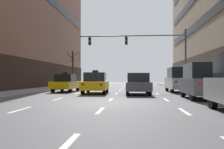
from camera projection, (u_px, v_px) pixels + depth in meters
name	position (u px, v px, depth m)	size (l,w,h in m)	color
ground_plane	(108.00, 103.00, 12.64)	(120.00, 120.00, 0.00)	#515156
lane_stripe_l1_s3	(20.00, 110.00, 9.91)	(0.16, 2.00, 0.01)	silver
lane_stripe_l1_s4	(58.00, 99.00, 14.89)	(0.16, 2.00, 0.01)	silver
lane_stripe_l1_s5	(76.00, 94.00, 19.88)	(0.16, 2.00, 0.01)	silver
lane_stripe_l1_s6	(88.00, 91.00, 24.86)	(0.16, 2.00, 0.01)	silver
lane_stripe_l1_s7	(95.00, 88.00, 29.84)	(0.16, 2.00, 0.01)	silver
lane_stripe_l1_s8	(100.00, 87.00, 34.83)	(0.16, 2.00, 0.01)	silver
lane_stripe_l1_s9	(104.00, 86.00, 39.81)	(0.16, 2.00, 0.01)	silver
lane_stripe_l1_s10	(107.00, 85.00, 44.79)	(0.16, 2.00, 0.01)	silver
lane_stripe_l2_s2	(66.00, 145.00, 4.66)	(0.16, 2.00, 0.01)	silver
lane_stripe_l2_s3	(100.00, 111.00, 9.65)	(0.16, 2.00, 0.01)	silver
lane_stripe_l2_s4	(111.00, 99.00, 14.63)	(0.16, 2.00, 0.01)	silver
lane_stripe_l2_s5	(116.00, 94.00, 19.61)	(0.16, 2.00, 0.01)	silver
lane_stripe_l2_s6	(120.00, 91.00, 24.60)	(0.16, 2.00, 0.01)	silver
lane_stripe_l2_s7	(122.00, 88.00, 29.58)	(0.16, 2.00, 0.01)	silver
lane_stripe_l2_s8	(123.00, 87.00, 34.56)	(0.16, 2.00, 0.01)	silver
lane_stripe_l2_s9	(124.00, 86.00, 39.55)	(0.16, 2.00, 0.01)	silver
lane_stripe_l2_s10	(125.00, 85.00, 44.53)	(0.16, 2.00, 0.01)	silver
lane_stripe_l3_s3	(184.00, 111.00, 9.39)	(0.16, 2.00, 0.01)	silver
lane_stripe_l3_s4	(166.00, 100.00, 14.37)	(0.16, 2.00, 0.01)	silver
lane_stripe_l3_s5	(157.00, 94.00, 19.35)	(0.16, 2.00, 0.01)	silver
lane_stripe_l3_s6	(152.00, 91.00, 24.34)	(0.16, 2.00, 0.01)	silver
lane_stripe_l3_s7	(149.00, 89.00, 29.32)	(0.16, 2.00, 0.01)	silver
lane_stripe_l3_s8	(146.00, 87.00, 34.30)	(0.16, 2.00, 0.01)	silver
lane_stripe_l3_s9	(145.00, 86.00, 39.28)	(0.16, 2.00, 0.01)	silver
lane_stripe_l3_s10	(143.00, 85.00, 44.27)	(0.16, 2.00, 0.01)	silver
taxi_driving_0	(66.00, 83.00, 22.72)	(1.92, 4.34, 1.78)	black
taxi_driving_1	(96.00, 83.00, 20.22)	(2.05, 4.62, 1.90)	black
car_driving_2	(138.00, 84.00, 18.93)	(1.90, 4.42, 1.65)	black
car_parked_2	(201.00, 81.00, 14.92)	(1.92, 4.49, 2.16)	black
car_parked_3	(179.00, 80.00, 22.03)	(1.97, 4.58, 2.20)	black
traffic_signal_0	(146.00, 46.00, 26.20)	(11.39, 0.35, 6.30)	#4C4C51
street_tree_1	(73.00, 67.00, 37.75)	(2.05, 2.04, 5.25)	#4C3823
pedestrian_1	(195.00, 80.00, 29.10)	(0.44, 0.37, 1.63)	brown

